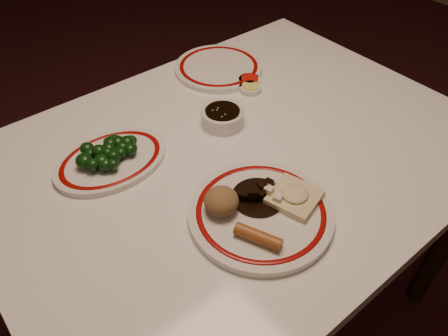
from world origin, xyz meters
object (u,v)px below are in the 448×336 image
main_plate (261,213)px  soy_bowl (223,117)px  dining_table (238,175)px  fried_wonton (295,196)px  broccoli_plate (111,160)px  rice_mound (221,201)px  spring_roll (258,237)px  stirfry_heap (259,193)px  broccoli_pile (109,151)px

main_plate → soy_bowl: soy_bowl is taller
dining_table → fried_wonton: (-0.03, -0.21, 0.12)m
dining_table → broccoli_plate: bearing=150.8°
dining_table → rice_mound: 0.26m
spring_roll → main_plate: bearing=19.1°
main_plate → stirfry_heap: stirfry_heap is taller
rice_mound → stirfry_heap: rice_mound is taller
rice_mound → fried_wonton: size_ratio=0.60×
rice_mound → main_plate: bearing=-40.8°
main_plate → broccoli_plate: (-0.16, 0.34, -0.00)m
fried_wonton → dining_table: bearing=81.8°
stirfry_heap → broccoli_pile: 0.36m
dining_table → broccoli_pile: size_ratio=7.85×
broccoli_plate → main_plate: bearing=-64.6°
main_plate → broccoli_plate: main_plate is taller
soy_bowl → broccoli_pile: bearing=171.3°
stirfry_heap → soy_bowl: bearing=66.4°
dining_table → soy_bowl: bearing=72.7°
dining_table → rice_mound: bearing=-140.3°
stirfry_heap → broccoli_pile: bearing=120.7°
dining_table → main_plate: size_ratio=3.40×
dining_table → spring_roll: spring_roll is taller
broccoli_pile → fried_wonton: bearing=-57.0°
main_plate → rice_mound: bearing=139.2°
main_plate → fried_wonton: fried_wonton is taller
broccoli_plate → spring_roll: bearing=-75.2°
rice_mound → spring_roll: (0.00, -0.11, -0.01)m
main_plate → spring_roll: size_ratio=3.74×
rice_mound → stirfry_heap: size_ratio=0.64×
broccoli_pile → soy_bowl: (0.30, -0.05, -0.02)m
main_plate → rice_mound: 0.09m
main_plate → rice_mound: rice_mound is taller
fried_wonton → stirfry_heap: bearing=134.3°
dining_table → fried_wonton: bearing=-98.2°
rice_mound → broccoli_pile: rice_mound is taller
broccoli_pile → soy_bowl: 0.30m
fried_wonton → stirfry_heap: 0.07m
broccoli_plate → broccoli_pile: 0.03m
broccoli_pile → rice_mound: bearing=-70.9°
fried_wonton → broccoli_plate: bearing=123.0°
rice_mound → broccoli_pile: bearing=109.1°
rice_mound → spring_roll: 0.11m
dining_table → broccoli_plate: 0.32m
fried_wonton → soy_bowl: (0.06, 0.32, -0.01)m
broccoli_plate → broccoli_pile: broccoli_pile is taller
dining_table → broccoli_pile: (-0.27, 0.15, 0.13)m
spring_roll → broccoli_pile: broccoli_pile is taller
dining_table → spring_roll: bearing=-123.6°
fried_wonton → stirfry_heap: stirfry_heap is taller
fried_wonton → stirfry_heap: (-0.05, 0.05, -0.00)m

